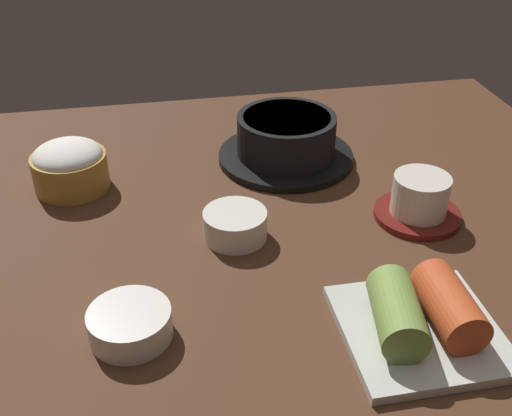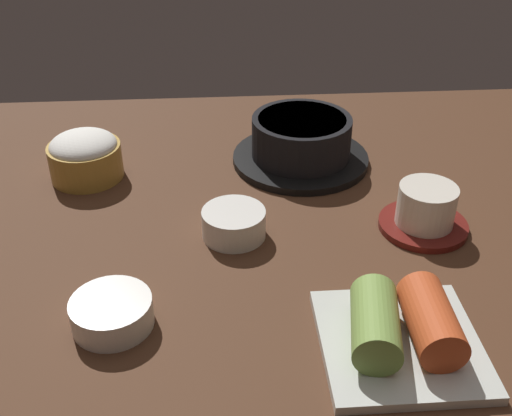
% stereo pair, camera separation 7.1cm
% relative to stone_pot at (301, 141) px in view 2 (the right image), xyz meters
% --- Properties ---
extents(dining_table, '(1.00, 0.76, 0.02)m').
position_rel_stone_pot_xyz_m(dining_table, '(-0.09, -0.14, -0.04)').
color(dining_table, '#4C2D1C').
rests_on(dining_table, ground).
extents(stone_pot, '(0.19, 0.19, 0.07)m').
position_rel_stone_pot_xyz_m(stone_pot, '(0.00, 0.00, 0.00)').
color(stone_pot, black).
rests_on(stone_pot, dining_table).
extents(rice_bowl, '(0.10, 0.10, 0.06)m').
position_rel_stone_pot_xyz_m(rice_bowl, '(-0.29, -0.02, 0.00)').
color(rice_bowl, '#B78C38').
rests_on(rice_bowl, dining_table).
extents(tea_cup_with_saucer, '(0.10, 0.10, 0.06)m').
position_rel_stone_pot_xyz_m(tea_cup_with_saucer, '(0.12, -0.17, -0.01)').
color(tea_cup_with_saucer, maroon).
rests_on(tea_cup_with_saucer, dining_table).
extents(banchan_cup_center, '(0.07, 0.07, 0.03)m').
position_rel_stone_pot_xyz_m(banchan_cup_center, '(-0.10, -0.17, -0.01)').
color(banchan_cup_center, white).
rests_on(banchan_cup_center, dining_table).
extents(kimchi_plate, '(0.14, 0.14, 0.05)m').
position_rel_stone_pot_xyz_m(kimchi_plate, '(0.04, -0.36, -0.01)').
color(kimchi_plate, silver).
rests_on(kimchi_plate, dining_table).
extents(side_bowl_near, '(0.08, 0.08, 0.03)m').
position_rel_stone_pot_xyz_m(side_bowl_near, '(-0.22, -0.31, -0.02)').
color(side_bowl_near, white).
rests_on(side_bowl_near, dining_table).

